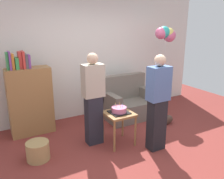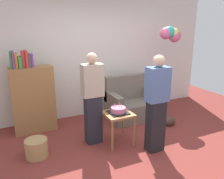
{
  "view_description": "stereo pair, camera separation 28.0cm",
  "coord_description": "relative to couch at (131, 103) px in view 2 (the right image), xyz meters",
  "views": [
    {
      "loc": [
        -2.08,
        -2.81,
        2.11
      ],
      "look_at": [
        -0.13,
        0.67,
        0.95
      ],
      "focal_mm": 37.28,
      "sensor_mm": 36.0,
      "label": 1
    },
    {
      "loc": [
        -1.83,
        -2.94,
        2.11
      ],
      "look_at": [
        -0.13,
        0.67,
        0.95
      ],
      "focal_mm": 37.28,
      "sensor_mm": 36.0,
      "label": 2
    }
  ],
  "objects": [
    {
      "name": "ground_plane",
      "position": [
        -0.68,
        -1.36,
        -0.34
      ],
      "size": [
        8.0,
        8.0,
        0.0
      ],
      "primitive_type": "plane",
      "color": "maroon"
    },
    {
      "name": "bookshelf",
      "position": [
        -2.07,
        0.27,
        0.35
      ],
      "size": [
        0.8,
        0.36,
        1.62
      ],
      "color": "olive",
      "rests_on": "ground_plane"
    },
    {
      "name": "couch",
      "position": [
        0.0,
        0.0,
        0.0
      ],
      "size": [
        1.1,
        0.7,
        0.96
      ],
      "color": "#6B6056",
      "rests_on": "ground_plane"
    },
    {
      "name": "birthday_cake",
      "position": [
        -0.81,
        -0.94,
        0.3
      ],
      "size": [
        0.32,
        0.32,
        0.17
      ],
      "color": "black",
      "rests_on": "side_table"
    },
    {
      "name": "balloon_bunch",
      "position": [
        0.88,
        -0.13,
        1.52
      ],
      "size": [
        0.5,
        0.3,
        2.03
      ],
      "color": "silver",
      "rests_on": "ground_plane"
    },
    {
      "name": "person_holding_cake",
      "position": [
        -0.34,
        -1.39,
        0.49
      ],
      "size": [
        0.36,
        0.22,
        1.63
      ],
      "rotation": [
        0.0,
        0.0,
        3.25
      ],
      "color": "black",
      "rests_on": "ground_plane"
    },
    {
      "name": "handbag",
      "position": [
        0.53,
        -0.74,
        -0.24
      ],
      "size": [
        0.28,
        0.14,
        0.2
      ],
      "primitive_type": "ellipsoid",
      "color": "#473328",
      "rests_on": "ground_plane"
    },
    {
      "name": "person_blowing_candles",
      "position": [
        -1.18,
        -0.7,
        0.49
      ],
      "size": [
        0.36,
        0.22,
        1.63
      ],
      "rotation": [
        0.0,
        0.0,
        0.24
      ],
      "color": "#23232D",
      "rests_on": "ground_plane"
    },
    {
      "name": "side_table",
      "position": [
        -0.81,
        -0.94,
        0.16
      ],
      "size": [
        0.48,
        0.48,
        0.59
      ],
      "color": "olive",
      "rests_on": "ground_plane"
    },
    {
      "name": "wicker_basket",
      "position": [
        -2.19,
        -0.76,
        -0.19
      ],
      "size": [
        0.36,
        0.36,
        0.3
      ],
      "primitive_type": "cylinder",
      "color": "#A88451",
      "rests_on": "ground_plane"
    },
    {
      "name": "wall_back",
      "position": [
        -0.68,
        0.69,
        1.01
      ],
      "size": [
        6.0,
        0.1,
        2.7
      ],
      "primitive_type": "cube",
      "color": "silver",
      "rests_on": "ground_plane"
    }
  ]
}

